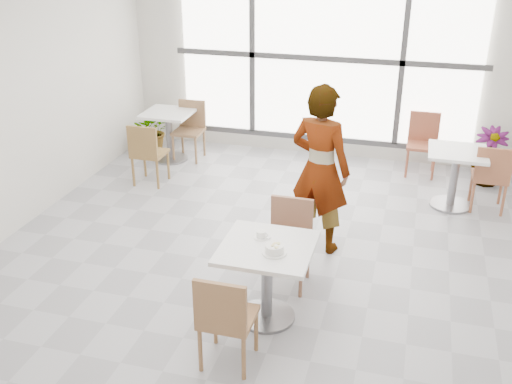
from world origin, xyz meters
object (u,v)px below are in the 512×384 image
(bg_chair_left_far, at_px, (190,126))
(bg_chair_right_far, at_px, (423,139))
(coffee_cup, at_px, (261,235))
(main_table, at_px, (267,268))
(bg_table_right, at_px, (455,170))
(bg_table_left, at_px, (169,129))
(plant_right, at_px, (489,156))
(plant_left, at_px, (154,130))
(bg_chair_right_near, at_px, (491,174))
(oatmeal_bowl, at_px, (274,249))
(chair_far, at_px, (289,236))
(bg_chair_left_near, at_px, (147,151))
(person, at_px, (320,169))
(chair_near, at_px, (225,316))

(bg_chair_left_far, relative_size, bg_chair_right_far, 1.00)
(coffee_cup, relative_size, bg_chair_right_far, 0.18)
(main_table, bearing_deg, bg_table_right, 60.21)
(coffee_cup, distance_m, bg_chair_right_far, 4.07)
(bg_table_left, xyz_separation_m, bg_chair_right_far, (3.67, 0.51, 0.01))
(main_table, height_order, plant_right, plant_right)
(coffee_cup, xyz_separation_m, plant_left, (-2.74, 3.64, -0.45))
(bg_table_left, relative_size, bg_chair_right_near, 0.86)
(oatmeal_bowl, bearing_deg, coffee_cup, 127.61)
(oatmeal_bowl, relative_size, plant_right, 0.26)
(chair_far, xyz_separation_m, plant_left, (-2.88, 3.10, -0.18))
(oatmeal_bowl, xyz_separation_m, bg_chair_left_near, (-2.42, 2.59, -0.29))
(oatmeal_bowl, bearing_deg, plant_left, 126.99)
(coffee_cup, distance_m, plant_right, 4.30)
(bg_table_left, relative_size, plant_left, 1.15)
(chair_far, xyz_separation_m, person, (0.15, 0.76, 0.42))
(bg_table_right, bearing_deg, bg_chair_left_near, -173.90)
(main_table, height_order, coffee_cup, coffee_cup)
(bg_table_left, height_order, plant_left, bg_table_left)
(person, distance_m, bg_table_right, 2.12)
(bg_table_right, bearing_deg, coffee_cup, -122.15)
(coffee_cup, xyz_separation_m, bg_table_left, (-2.34, 3.33, -0.29))
(bg_table_right, bearing_deg, bg_table_left, 172.38)
(plant_right, bearing_deg, bg_table_right, -118.16)
(bg_chair_left_far, bearing_deg, bg_chair_left_near, -98.03)
(bg_table_left, height_order, bg_chair_right_far, bg_chair_right_far)
(bg_table_right, bearing_deg, bg_chair_right_far, 111.38)
(chair_near, distance_m, bg_chair_right_near, 4.23)
(chair_near, relative_size, chair_far, 1.00)
(bg_table_right, xyz_separation_m, bg_chair_right_far, (-0.41, 1.06, 0.01))
(bg_table_left, bearing_deg, chair_far, -48.38)
(chair_near, distance_m, person, 2.22)
(main_table, distance_m, bg_table_left, 4.22)
(bg_chair_right_far, relative_size, plant_left, 1.34)
(bg_table_left, xyz_separation_m, plant_left, (-0.40, 0.31, -0.16))
(main_table, bearing_deg, bg_chair_left_near, 133.22)
(chair_far, distance_m, person, 0.88)
(bg_chair_left_far, bearing_deg, main_table, -59.32)
(bg_chair_left_near, distance_m, bg_chair_right_far, 3.87)
(chair_far, xyz_separation_m, bg_table_right, (1.61, 2.24, -0.01))
(coffee_cup, bearing_deg, chair_far, 75.91)
(main_table, xyz_separation_m, bg_table_right, (1.66, 2.90, -0.04))
(bg_chair_right_far, bearing_deg, bg_table_right, -68.62)
(coffee_cup, distance_m, bg_chair_right_near, 3.51)
(chair_far, relative_size, bg_table_left, 1.16)
(chair_near, height_order, person, person)
(person, relative_size, bg_table_right, 2.46)
(bg_table_right, distance_m, bg_chair_right_far, 1.14)
(chair_far, relative_size, oatmeal_bowl, 4.14)
(bg_chair_left_near, bearing_deg, main_table, 133.22)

